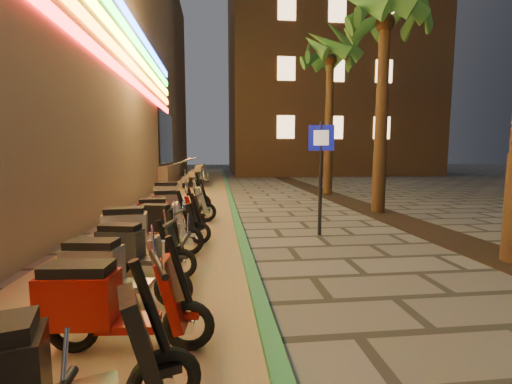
{
  "coord_description": "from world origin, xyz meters",
  "views": [
    {
      "loc": [
        -1.38,
        -3.13,
        1.82
      ],
      "look_at": [
        -0.76,
        2.46,
        1.2
      ],
      "focal_mm": 24.0,
      "sensor_mm": 36.0,
      "label": 1
    }
  ],
  "objects": [
    {
      "name": "scooter_4",
      "position": [
        -2.41,
        -0.02,
        0.48
      ],
      "size": [
        1.56,
        0.55,
        1.1
      ],
      "rotation": [
        0.0,
        0.0,
        -0.08
      ],
      "color": "black",
      "rests_on": "ground"
    },
    {
      "name": "scooter_9",
      "position": [
        -2.64,
        4.77,
        0.47
      ],
      "size": [
        1.53,
        0.58,
        1.07
      ],
      "rotation": [
        0.0,
        0.0,
        0.11
      ],
      "color": "black",
      "rests_on": "ground"
    },
    {
      "name": "scooter_3",
      "position": [
        -2.5,
        -1.13,
        0.5
      ],
      "size": [
        1.62,
        0.87,
        1.16
      ],
      "rotation": [
        0.0,
        0.0,
        0.31
      ],
      "color": "black",
      "rests_on": "ground"
    },
    {
      "name": "palm_c",
      "position": [
        3.6,
        7.0,
        5.73
      ],
      "size": [
        2.97,
        3.02,
        6.91
      ],
      "color": "#472D19",
      "rests_on": "ground"
    },
    {
      "name": "scooter_6",
      "position": [
        -2.61,
        1.96,
        0.45
      ],
      "size": [
        1.48,
        0.67,
        1.04
      ],
      "rotation": [
        0.0,
        0.0,
        -0.21
      ],
      "color": "black",
      "rests_on": "ground"
    },
    {
      "name": "scooter_5",
      "position": [
        -2.64,
        0.95,
        0.46
      ],
      "size": [
        1.52,
        0.6,
        1.07
      ],
      "rotation": [
        0.0,
        0.0,
        -0.14
      ],
      "color": "black",
      "rests_on": "ground"
    },
    {
      "name": "scooter_12",
      "position": [
        -2.73,
        7.77,
        0.54
      ],
      "size": [
        1.77,
        0.62,
        1.25
      ],
      "rotation": [
        0.0,
        0.0,
        0.04
      ],
      "color": "black",
      "rests_on": "ground"
    },
    {
      "name": "ground",
      "position": [
        0.0,
        0.0,
        0.0
      ],
      "size": [
        120.0,
        120.0,
        0.0
      ],
      "primitive_type": "plane",
      "color": "#474442",
      "rests_on": "ground"
    },
    {
      "name": "apartment_block",
      "position": [
        9.0,
        32.0,
        12.5
      ],
      "size": [
        18.0,
        16.06,
        25.0
      ],
      "color": "brown",
      "rests_on": "ground"
    },
    {
      "name": "pedestrian_sign",
      "position": [
        0.89,
        4.28,
        1.64
      ],
      "size": [
        0.53,
        0.23,
        2.54
      ],
      "rotation": [
        0.0,
        0.0,
        -0.37
      ],
      "color": "black",
      "rests_on": "ground"
    },
    {
      "name": "green_curb",
      "position": [
        -0.9,
        10.0,
        0.05
      ],
      "size": [
        0.18,
        60.0,
        0.1
      ],
      "primitive_type": "cube",
      "color": "#296F42",
      "rests_on": "ground"
    },
    {
      "name": "palm_d",
      "position": [
        3.6,
        12.0,
        5.94
      ],
      "size": [
        2.97,
        3.02,
        7.16
      ],
      "color": "#472D19",
      "rests_on": "ground"
    },
    {
      "name": "scooter_8",
      "position": [
        -2.45,
        3.91,
        0.46
      ],
      "size": [
        1.49,
        0.68,
        1.05
      ],
      "rotation": [
        0.0,
        0.0,
        -0.21
      ],
      "color": "black",
      "rests_on": "ground"
    },
    {
      "name": "parking_strip",
      "position": [
        -2.6,
        10.0,
        0.01
      ],
      "size": [
        3.4,
        60.0,
        0.01
      ],
      "primitive_type": "cube",
      "color": "#8C7251",
      "rests_on": "ground"
    },
    {
      "name": "scooter_7",
      "position": [
        -2.71,
        2.85,
        0.52
      ],
      "size": [
        1.71,
        0.68,
        1.2
      ],
      "rotation": [
        0.0,
        0.0,
        0.14
      ],
      "color": "black",
      "rests_on": "ground"
    },
    {
      "name": "scooter_10",
      "position": [
        -2.47,
        5.88,
        0.51
      ],
      "size": [
        1.67,
        0.82,
        1.18
      ],
      "rotation": [
        0.0,
        0.0,
        0.25
      ],
      "color": "black",
      "rests_on": "ground"
    },
    {
      "name": "planting_strip",
      "position": [
        3.6,
        5.0,
        0.01
      ],
      "size": [
        1.2,
        40.0,
        0.02
      ],
      "primitive_type": "cube",
      "color": "black",
      "rests_on": "ground"
    },
    {
      "name": "scooter_11",
      "position": [
        -2.6,
        6.83,
        0.48
      ],
      "size": [
        1.57,
        0.55,
        1.1
      ],
      "rotation": [
        0.0,
        0.0,
        0.08
      ],
      "color": "black",
      "rests_on": "ground"
    }
  ]
}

